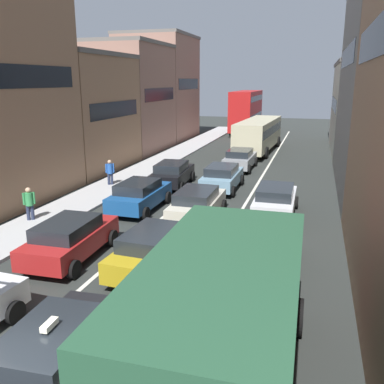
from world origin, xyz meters
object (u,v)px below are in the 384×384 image
at_px(coupe_centre_lane_fourth, 222,177).
at_px(sedan_centre_lane_fifth, 240,159).
at_px(pedestrian_mid_sidewalk, 29,203).
at_px(bus_far_queue_secondary, 246,110).
at_px(pedestrian_near_kerb, 110,172).
at_px(taxi_centre_lane_front, 57,355).
at_px(wagon_left_lane_second, 70,238).
at_px(bus_mid_queue_primary, 259,133).
at_px(sedan_centre_lane_second, 155,249).
at_px(sedan_right_lane_behind_truck, 262,245).
at_px(sedan_left_lane_third, 140,195).
at_px(hatchback_centre_lane_third, 197,204).
at_px(wagon_right_lane_far, 275,200).
at_px(removalist_box_truck, 230,320).
at_px(sedan_left_lane_fourth, 172,173).

bearing_deg(coupe_centre_lane_fourth, sedan_centre_lane_fifth, 0.07).
bearing_deg(pedestrian_mid_sidewalk, bus_far_queue_secondary, 136.64).
bearing_deg(pedestrian_near_kerb, sedan_centre_lane_fifth, -75.37).
height_order(taxi_centre_lane_front, wagon_left_lane_second, taxi_centre_lane_front).
bearing_deg(taxi_centre_lane_front, bus_mid_queue_primary, -2.60).
relative_size(taxi_centre_lane_front, sedan_centre_lane_fifth, 1.02).
bearing_deg(pedestrian_mid_sidewalk, bus_mid_queue_primary, 124.67).
distance_m(taxi_centre_lane_front, sedan_centre_lane_second, 5.89).
bearing_deg(sedan_right_lane_behind_truck, sedan_left_lane_third, 57.65).
height_order(sedan_left_lane_third, coupe_centre_lane_fourth, same).
relative_size(wagon_left_lane_second, pedestrian_mid_sidewalk, 2.62).
distance_m(hatchback_centre_lane_third, wagon_right_lane_far, 3.77).
bearing_deg(pedestrian_mid_sidewalk, taxi_centre_lane_front, 2.19).
xyz_separation_m(sedan_centre_lane_second, pedestrian_mid_sidewalk, (-7.26, 3.04, 0.15)).
height_order(sedan_centre_lane_second, sedan_centre_lane_fifth, same).
height_order(removalist_box_truck, wagon_right_lane_far, removalist_box_truck).
xyz_separation_m(sedan_centre_lane_second, sedan_left_lane_third, (-3.26, 6.25, 0.00)).
height_order(hatchback_centre_lane_third, sedan_right_lane_behind_truck, same).
height_order(sedan_centre_lane_second, hatchback_centre_lane_third, same).
xyz_separation_m(sedan_left_lane_third, sedan_right_lane_behind_truck, (6.68, -4.88, 0.00)).
xyz_separation_m(hatchback_centre_lane_third, sedan_left_lane_fourth, (-3.23, 5.83, 0.00)).
relative_size(sedan_centre_lane_fifth, sedan_right_lane_behind_truck, 0.98).
relative_size(wagon_left_lane_second, hatchback_centre_lane_third, 1.01).
bearing_deg(wagon_right_lane_far, sedan_centre_lane_fifth, 18.40).
xyz_separation_m(wagon_left_lane_second, hatchback_centre_lane_third, (3.21, 5.49, 0.00)).
bearing_deg(wagon_right_lane_far, sedan_right_lane_behind_truck, -179.49).
bearing_deg(sedan_centre_lane_fifth, wagon_left_lane_second, 170.45).
relative_size(sedan_left_lane_fourth, pedestrian_mid_sidewalk, 2.65).
distance_m(taxi_centre_lane_front, sedan_right_lane_behind_truck, 7.97).
xyz_separation_m(taxi_centre_lane_front, sedan_left_lane_third, (-3.39, 12.14, -0.00)).
height_order(hatchback_centre_lane_third, pedestrian_near_kerb, pedestrian_near_kerb).
bearing_deg(pedestrian_mid_sidewalk, sedan_left_lane_third, 91.28).
bearing_deg(sedan_left_lane_third, sedan_right_lane_behind_truck, -125.23).
bearing_deg(taxi_centre_lane_front, sedan_centre_lane_second, -1.54).
height_order(hatchback_centre_lane_third, pedestrian_mid_sidewalk, pedestrian_mid_sidewalk).
distance_m(wagon_left_lane_second, pedestrian_mid_sidewalk, 4.99).
distance_m(removalist_box_truck, wagon_left_lane_second, 8.92).
xyz_separation_m(hatchback_centre_lane_third, sedan_centre_lane_fifth, (-0.13, 11.95, 0.00)).
bearing_deg(sedan_centre_lane_fifth, sedan_left_lane_fourth, 153.59).
bearing_deg(coupe_centre_lane_fourth, wagon_left_lane_second, 164.35).
xyz_separation_m(taxi_centre_lane_front, coupe_centre_lane_fourth, (-0.31, 17.20, -0.00)).
height_order(coupe_centre_lane_fourth, sedan_left_lane_fourth, same).
height_order(sedan_left_lane_fourth, pedestrian_near_kerb, pedestrian_near_kerb).
relative_size(wagon_left_lane_second, sedan_left_lane_third, 1.01).
relative_size(sedan_centre_lane_fifth, wagon_right_lane_far, 1.00).
distance_m(wagon_left_lane_second, sedan_left_lane_third, 6.21).
height_order(hatchback_centre_lane_third, bus_mid_queue_primary, bus_mid_queue_primary).
height_order(sedan_centre_lane_second, sedan_left_lane_third, same).
xyz_separation_m(sedan_centre_lane_fifth, pedestrian_near_kerb, (-6.68, -7.32, 0.15)).
distance_m(sedan_right_lane_behind_truck, wagon_right_lane_far, 5.81).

